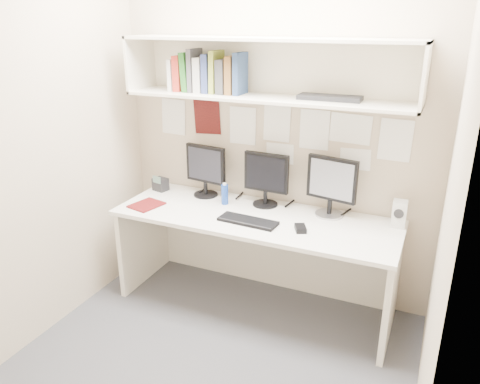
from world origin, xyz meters
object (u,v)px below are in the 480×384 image
at_px(monitor_center, 266,177).
at_px(keyboard, 248,221).
at_px(monitor_right, 331,184).
at_px(speaker, 399,214).
at_px(desk_phone, 160,184).
at_px(monitor_left, 206,168).
at_px(desk, 255,261).
at_px(maroon_notebook, 147,205).

distance_m(monitor_center, keyboard, 0.41).
distance_m(monitor_right, speaker, 0.49).
relative_size(speaker, desk_phone, 1.38).
xyz_separation_m(monitor_left, desk_phone, (-0.39, -0.05, -0.17)).
height_order(desk, speaker, speaker).
relative_size(monitor_left, maroon_notebook, 1.74).
bearing_deg(monitor_center, monitor_right, 2.36).
xyz_separation_m(desk, monitor_center, (-0.01, 0.22, 0.58)).
bearing_deg(monitor_center, maroon_notebook, -152.21).
bearing_deg(keyboard, monitor_right, 40.31).
height_order(monitor_center, maroon_notebook, monitor_center).
distance_m(desk, keyboard, 0.40).
height_order(desk, monitor_right, monitor_right).
bearing_deg(monitor_right, maroon_notebook, -152.14).
xyz_separation_m(monitor_right, keyboard, (-0.47, -0.36, -0.22)).
bearing_deg(maroon_notebook, monitor_center, 38.51).
bearing_deg(speaker, keyboard, -161.64).
height_order(monitor_right, desk_phone, monitor_right).
distance_m(monitor_right, desk_phone, 1.38).
bearing_deg(monitor_center, desk, -85.62).
distance_m(speaker, desk_phone, 1.84).
xyz_separation_m(desk, maroon_notebook, (-0.81, -0.16, 0.37)).
height_order(desk, desk_phone, desk_phone).
relative_size(monitor_center, maroon_notebook, 1.72).
xyz_separation_m(monitor_left, speaker, (1.45, -0.01, -0.13)).
xyz_separation_m(desk, desk_phone, (-0.89, 0.17, 0.42)).
relative_size(monitor_left, monitor_center, 1.01).
bearing_deg(monitor_center, keyboard, -86.48).
height_order(monitor_center, monitor_right, monitor_right).
xyz_separation_m(desk, keyboard, (-0.00, -0.14, 0.37)).
relative_size(monitor_left, keyboard, 0.98).
height_order(monitor_left, speaker, monitor_left).
distance_m(monitor_center, desk_phone, 0.90).
bearing_deg(speaker, desk, -169.23).
bearing_deg(speaker, monitor_center, 177.60).
bearing_deg(desk, monitor_center, 92.01).
bearing_deg(keyboard, monitor_left, 148.48).
xyz_separation_m(monitor_left, maroon_notebook, (-0.30, -0.38, -0.22)).
bearing_deg(desk_phone, monitor_left, 21.50).
bearing_deg(speaker, maroon_notebook, -169.88).
distance_m(desk, monitor_right, 0.79).
bearing_deg(monitor_center, monitor_left, -177.63).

